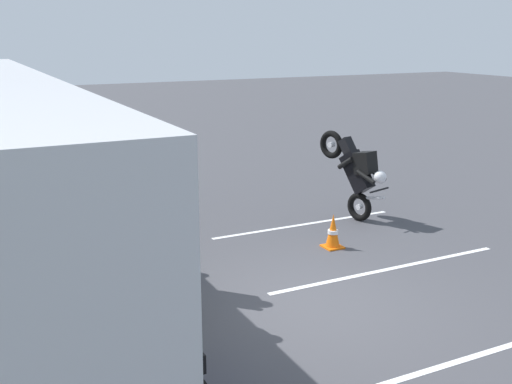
% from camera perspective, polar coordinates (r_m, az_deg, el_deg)
% --- Properties ---
extents(ground_plane, '(80.00, 80.00, 0.00)m').
position_cam_1_polar(ground_plane, '(9.01, 4.55, -10.50)').
color(ground_plane, '#424247').
extents(spectator_far_left, '(0.58, 0.36, 1.68)m').
position_cam_1_polar(spectator_far_left, '(8.26, -8.35, -5.49)').
color(spectator_far_left, '#473823').
rests_on(spectator_far_left, ground_plane).
extents(spectator_left, '(0.58, 0.34, 1.76)m').
position_cam_1_polar(spectator_left, '(9.27, -8.45, -2.93)').
color(spectator_left, black).
rests_on(spectator_left, ground_plane).
extents(spectator_centre, '(0.57, 0.39, 1.65)m').
position_cam_1_polar(spectator_centre, '(10.44, -12.54, -1.53)').
color(spectator_centre, '#473823').
rests_on(spectator_centre, ground_plane).
extents(spectator_right, '(0.57, 0.33, 1.74)m').
position_cam_1_polar(spectator_right, '(11.61, -13.07, 0.38)').
color(spectator_right, '#473823').
rests_on(spectator_right, ground_plane).
extents(parked_motorcycle_silver, '(2.05, 0.58, 0.99)m').
position_cam_1_polar(parked_motorcycle_silver, '(6.82, -7.86, -14.79)').
color(parked_motorcycle_silver, black).
rests_on(parked_motorcycle_silver, ground_plane).
extents(stunt_motorcycle, '(1.83, 0.80, 1.91)m').
position_cam_1_polar(stunt_motorcycle, '(12.84, 9.19, 2.03)').
color(stunt_motorcycle, black).
rests_on(stunt_motorcycle, ground_plane).
extents(traffic_cone, '(0.34, 0.34, 0.63)m').
position_cam_1_polar(traffic_cone, '(11.27, 7.13, -3.65)').
color(traffic_cone, orange).
rests_on(traffic_cone, ground_plane).
extents(bay_line_b, '(0.12, 4.52, 0.01)m').
position_cam_1_polar(bay_line_b, '(10.52, 12.21, -6.97)').
color(bay_line_b, white).
rests_on(bay_line_b, ground_plane).
extents(bay_line_c, '(0.12, 4.08, 0.01)m').
position_cam_1_polar(bay_line_c, '(12.64, 4.51, -2.99)').
color(bay_line_c, white).
rests_on(bay_line_c, ground_plane).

